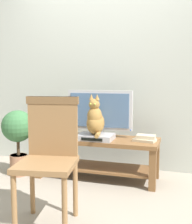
{
  "coord_description": "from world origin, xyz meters",
  "views": [
    {
      "loc": [
        0.92,
        -2.55,
        1.13
      ],
      "look_at": [
        0.0,
        0.41,
        0.77
      ],
      "focal_mm": 45.52,
      "sensor_mm": 36.0,
      "label": 1
    }
  ],
  "objects_px": {
    "tv_stand": "(97,150)",
    "tv": "(100,112)",
    "media_box": "(96,137)",
    "book_stack": "(145,138)",
    "cat": "(95,120)",
    "potted_plant": "(18,133)",
    "wooden_chair": "(49,150)"
  },
  "relations": [
    {
      "from": "tv_stand",
      "to": "tv",
      "type": "distance_m",
      "value": 0.43
    },
    {
      "from": "media_box",
      "to": "book_stack",
      "type": "bearing_deg",
      "value": 7.91
    },
    {
      "from": "book_stack",
      "to": "tv",
      "type": "bearing_deg",
      "value": 167.41
    },
    {
      "from": "tv_stand",
      "to": "cat",
      "type": "distance_m",
      "value": 0.38
    },
    {
      "from": "media_box",
      "to": "tv_stand",
      "type": "bearing_deg",
      "value": 94.91
    },
    {
      "from": "media_box",
      "to": "book_stack",
      "type": "xyz_separation_m",
      "value": [
        0.53,
        0.07,
        0.0
      ]
    },
    {
      "from": "potted_plant",
      "to": "media_box",
      "type": "bearing_deg",
      "value": 5.35
    },
    {
      "from": "tv_stand",
      "to": "wooden_chair",
      "type": "height_order",
      "value": "wooden_chair"
    },
    {
      "from": "tv",
      "to": "media_box",
      "type": "relative_size",
      "value": 1.96
    },
    {
      "from": "potted_plant",
      "to": "cat",
      "type": "bearing_deg",
      "value": 4.34
    },
    {
      "from": "tv",
      "to": "media_box",
      "type": "bearing_deg",
      "value": -87.75
    },
    {
      "from": "tv_stand",
      "to": "tv",
      "type": "bearing_deg",
      "value": 89.98
    },
    {
      "from": "media_box",
      "to": "wooden_chair",
      "type": "xyz_separation_m",
      "value": [
        -0.08,
        -0.96,
        0.08
      ]
    },
    {
      "from": "book_stack",
      "to": "cat",
      "type": "bearing_deg",
      "value": -170.35
    },
    {
      "from": "media_box",
      "to": "potted_plant",
      "type": "bearing_deg",
      "value": -174.65
    },
    {
      "from": "cat",
      "to": "potted_plant",
      "type": "relative_size",
      "value": 0.57
    },
    {
      "from": "book_stack",
      "to": "potted_plant",
      "type": "height_order",
      "value": "potted_plant"
    },
    {
      "from": "cat",
      "to": "wooden_chair",
      "type": "bearing_deg",
      "value": -95.0
    },
    {
      "from": "cat",
      "to": "wooden_chair",
      "type": "distance_m",
      "value": 0.95
    },
    {
      "from": "tv_stand",
      "to": "potted_plant",
      "type": "relative_size",
      "value": 1.8
    },
    {
      "from": "book_stack",
      "to": "tv_stand",
      "type": "bearing_deg",
      "value": 178.36
    },
    {
      "from": "potted_plant",
      "to": "wooden_chair",
      "type": "bearing_deg",
      "value": -45.99
    },
    {
      "from": "book_stack",
      "to": "potted_plant",
      "type": "bearing_deg",
      "value": -173.71
    },
    {
      "from": "tv",
      "to": "potted_plant",
      "type": "xyz_separation_m",
      "value": [
        -0.92,
        -0.28,
        -0.24
      ]
    },
    {
      "from": "tv",
      "to": "media_box",
      "type": "distance_m",
      "value": 0.32
    },
    {
      "from": "wooden_chair",
      "to": "media_box",
      "type": "bearing_deg",
      "value": 85.16
    },
    {
      "from": "cat",
      "to": "potted_plant",
      "type": "distance_m",
      "value": 0.94
    },
    {
      "from": "media_box",
      "to": "wooden_chair",
      "type": "bearing_deg",
      "value": -94.84
    },
    {
      "from": "wooden_chair",
      "to": "tv",
      "type": "bearing_deg",
      "value": 86.35
    },
    {
      "from": "media_box",
      "to": "potted_plant",
      "type": "xyz_separation_m",
      "value": [
        -0.92,
        -0.09,
        0.01
      ]
    },
    {
      "from": "wooden_chair",
      "to": "book_stack",
      "type": "bearing_deg",
      "value": 59.25
    },
    {
      "from": "tv_stand",
      "to": "cat",
      "type": "relative_size",
      "value": 3.13
    }
  ]
}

